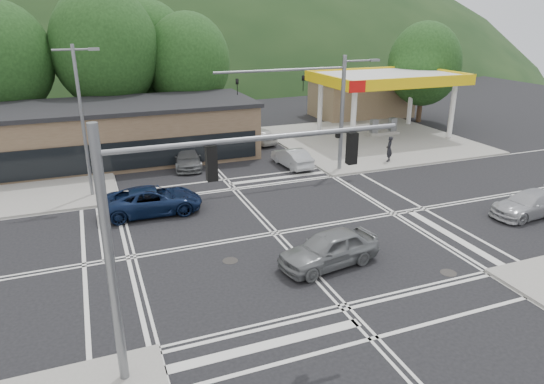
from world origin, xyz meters
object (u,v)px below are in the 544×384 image
object	(u,v)px
car_silver_east	(529,204)
pedestrian	(389,149)
car_queue_b	(259,135)
car_northbound	(188,158)
car_blue_west	(153,200)
car_grey_center	(329,249)
car_queue_a	(292,158)

from	to	relation	value
car_silver_east	pedestrian	bearing A→B (deg)	-175.89
car_queue_b	car_northbound	distance (m)	8.52
car_silver_east	car_queue_b	distance (m)	22.20
car_blue_west	pedestrian	size ratio (longest dim) A/B	2.88
car_grey_center	car_silver_east	world-z (taller)	car_grey_center
car_grey_center	pedestrian	size ratio (longest dim) A/B	2.48
car_queue_a	pedestrian	size ratio (longest dim) A/B	2.20
car_grey_center	car_queue_b	world-z (taller)	car_grey_center
car_queue_b	car_northbound	bearing A→B (deg)	22.28
car_northbound	pedestrian	bearing A→B (deg)	-8.80
car_silver_east	car_queue_b	size ratio (longest dim) A/B	1.15
car_northbound	pedestrian	xyz separation A→B (m)	(14.22, -4.59, 0.42)
car_grey_center	car_queue_a	world-z (taller)	car_grey_center
car_silver_east	pedestrian	size ratio (longest dim) A/B	2.47
car_queue_b	pedestrian	size ratio (longest dim) A/B	2.15
car_queue_a	car_silver_east	bearing A→B (deg)	117.97
car_silver_east	car_queue_b	world-z (taller)	car_queue_b
car_northbound	pedestrian	size ratio (longest dim) A/B	2.45
car_queue_a	pedestrian	distance (m)	7.35
car_queue_b	car_silver_east	bearing A→B (deg)	102.59
car_silver_east	car_queue_a	distance (m)	15.76
car_grey_center	pedestrian	xyz separation A→B (m)	(11.53, 12.44, 0.30)
car_silver_east	car_northbound	size ratio (longest dim) A/B	1.01
car_blue_west	pedestrian	world-z (taller)	pedestrian
pedestrian	car_blue_west	bearing A→B (deg)	-33.02
car_silver_east	pedestrian	xyz separation A→B (m)	(-1.48, 11.39, 0.42)
car_grey_center	car_northbound	bearing A→B (deg)	179.46
car_blue_west	car_grey_center	size ratio (longest dim) A/B	1.16
car_blue_west	pedestrian	bearing A→B (deg)	-77.03
car_northbound	car_grey_center	bearing A→B (deg)	-71.93
car_queue_a	pedestrian	world-z (taller)	pedestrian
car_queue_a	car_queue_b	bearing A→B (deg)	-95.69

